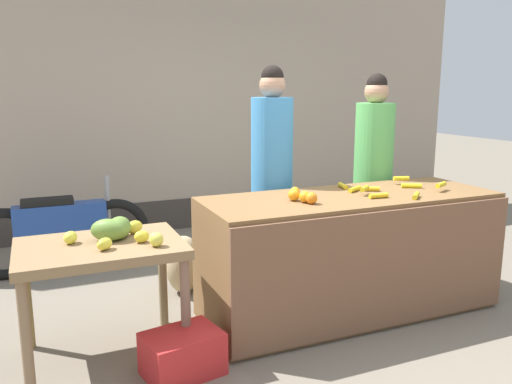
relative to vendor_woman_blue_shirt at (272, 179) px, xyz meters
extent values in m
plane|color=#756B5B|center=(0.04, -0.64, -0.93)|extent=(24.00, 24.00, 0.00)
cube|color=tan|center=(0.04, 2.26, 0.71)|extent=(7.22, 0.20, 3.29)
cube|color=#3F3833|center=(0.04, 2.15, -0.75)|extent=(7.22, 0.04, 0.36)
cube|color=brown|center=(0.35, -0.64, -0.48)|extent=(2.21, 0.79, 0.90)
cube|color=brown|center=(0.35, -1.05, -0.48)|extent=(2.21, 0.03, 0.84)
cube|color=olive|center=(-1.45, -0.64, -0.22)|extent=(0.99, 0.70, 0.06)
cylinder|color=#8D6D4E|center=(-1.89, -0.95, -0.59)|extent=(0.06, 0.06, 0.68)
cylinder|color=#86634F|center=(-1.01, -0.95, -0.59)|extent=(0.06, 0.06, 0.68)
cylinder|color=olive|center=(-1.89, -0.34, -0.59)|extent=(0.06, 0.06, 0.68)
cylinder|color=olive|center=(-1.01, -0.34, -0.59)|extent=(0.06, 0.06, 0.68)
cylinder|color=gold|center=(0.44, -0.54, -0.02)|extent=(0.15, 0.11, 0.04)
cylinder|color=gold|center=(0.56, -0.58, -0.02)|extent=(0.13, 0.09, 0.04)
cylinder|color=gold|center=(0.71, -0.92, -0.02)|extent=(0.13, 0.13, 0.04)
cylinder|color=gold|center=(0.46, -0.82, -0.02)|extent=(0.15, 0.05, 0.04)
cylinder|color=yellow|center=(0.93, -0.60, -0.02)|extent=(0.15, 0.11, 0.04)
cylinder|color=gold|center=(0.43, -0.39, -0.02)|extent=(0.07, 0.14, 0.04)
cylinder|color=gold|center=(0.96, -0.44, 0.01)|extent=(0.13, 0.07, 0.04)
cylinder|color=yellow|center=(1.05, -0.79, 0.01)|extent=(0.14, 0.10, 0.04)
cylinder|color=gold|center=(0.43, -0.68, 0.01)|extent=(0.12, 0.11, 0.04)
sphere|color=orange|center=(-0.09, -0.74, 0.01)|extent=(0.08, 0.08, 0.08)
sphere|color=orange|center=(-0.06, -0.52, 0.00)|extent=(0.07, 0.07, 0.07)
sphere|color=orange|center=(-0.13, -0.66, 0.01)|extent=(0.08, 0.08, 0.08)
sphere|color=orange|center=(-0.07, -0.79, 0.01)|extent=(0.08, 0.08, 0.08)
ellipsoid|color=yellow|center=(-1.44, -0.79, -0.15)|extent=(0.12, 0.12, 0.07)
ellipsoid|color=yellow|center=(-1.21, -0.50, -0.15)|extent=(0.14, 0.13, 0.09)
ellipsoid|color=yellow|center=(-1.21, -0.72, -0.15)|extent=(0.11, 0.09, 0.08)
ellipsoid|color=yellow|center=(-1.61, -0.58, -0.15)|extent=(0.11, 0.12, 0.08)
ellipsoid|color=#DDD64C|center=(-1.15, -0.84, -0.15)|extent=(0.12, 0.12, 0.09)
ellipsoid|color=olive|center=(-1.39, -0.61, -0.12)|extent=(0.26, 0.23, 0.14)
ellipsoid|color=olive|center=(-1.33, -0.58, -0.12)|extent=(0.22, 0.26, 0.14)
cylinder|color=#33333D|center=(0.00, 0.00, -0.57)|extent=(0.29, 0.29, 0.72)
cylinder|color=#3F8CCC|center=(0.00, 0.00, 0.22)|extent=(0.34, 0.34, 0.88)
sphere|color=tan|center=(0.00, 0.00, 0.76)|extent=(0.21, 0.21, 0.21)
sphere|color=black|center=(0.00, 0.00, 0.83)|extent=(0.18, 0.18, 0.18)
cylinder|color=#33333D|center=(0.98, -0.03, -0.59)|extent=(0.29, 0.29, 0.69)
cylinder|color=#59B259|center=(0.98, -0.03, 0.18)|extent=(0.34, 0.34, 0.85)
sphere|color=tan|center=(0.98, -0.03, 0.70)|extent=(0.21, 0.21, 0.21)
sphere|color=black|center=(0.98, -0.03, 0.77)|extent=(0.18, 0.18, 0.18)
torus|color=black|center=(-1.13, 1.09, -0.61)|extent=(0.65, 0.09, 0.65)
torus|color=black|center=(-2.08, 1.09, -0.61)|extent=(0.65, 0.09, 0.65)
cube|color=navy|center=(-1.61, 1.09, -0.43)|extent=(0.80, 0.18, 0.28)
cube|color=black|center=(-1.71, 1.09, -0.27)|extent=(0.44, 0.16, 0.08)
cylinder|color=gray|center=(-1.18, 1.09, -0.26)|extent=(0.04, 0.04, 0.40)
cube|color=red|center=(-1.06, -1.04, -0.80)|extent=(0.49, 0.40, 0.26)
ellipsoid|color=tan|center=(-0.71, 0.20, -0.70)|extent=(0.44, 0.46, 0.48)
camera|label=1|loc=(-1.77, -3.81, 0.75)|focal=36.52mm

